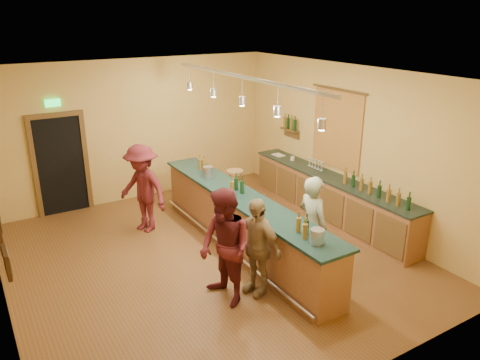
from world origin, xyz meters
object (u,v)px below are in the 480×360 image
back_counter (330,197)px  customer_b (256,246)px  customer_a (225,248)px  bartender (313,226)px  customer_c (143,189)px  bar_stool (235,176)px  tasting_bar (242,219)px

back_counter → customer_b: (-2.83, -1.49, 0.30)m
customer_a → bartender: bearing=84.5°
bartender → customer_a: size_ratio=0.95×
customer_c → customer_b: bearing=-11.5°
back_counter → customer_c: bearing=156.7°
bartender → bar_stool: size_ratio=2.18×
tasting_bar → customer_a: customer_a is taller
customer_c → bartender: bearing=6.4°
customer_c → tasting_bar: bearing=11.7°
customer_c → customer_a: bearing=-21.3°
customer_a → bar_stool: 3.89m
customer_b → bar_stool: 3.65m
bartender → customer_c: 3.49m
customer_b → bar_stool: (1.58, 3.28, -0.14)m
tasting_bar → bartender: bearing=-67.1°
customer_b → bar_stool: bearing=138.8°
tasting_bar → customer_c: (-1.24, 1.70, 0.28)m
back_counter → tasting_bar: (-2.28, -0.18, 0.12)m
tasting_bar → bartender: bartender is taller
back_counter → customer_a: (-3.36, -1.46, 0.41)m
tasting_bar → customer_c: customer_c is taller
customer_a → customer_b: 0.54m
back_counter → bar_stool: (-1.25, 1.79, 0.15)m
customer_b → customer_c: 3.08m
back_counter → customer_c: size_ratio=2.57×
back_counter → customer_a: 3.69m
bartender → customer_c: size_ratio=0.96×
customer_a → customer_b: customer_a is taller
bar_stool → bartender: bearing=-98.3°
customer_a → customer_c: bearing=178.4°
customer_a → customer_c: customer_a is taller
bar_stool → customer_b: bearing=-115.7°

